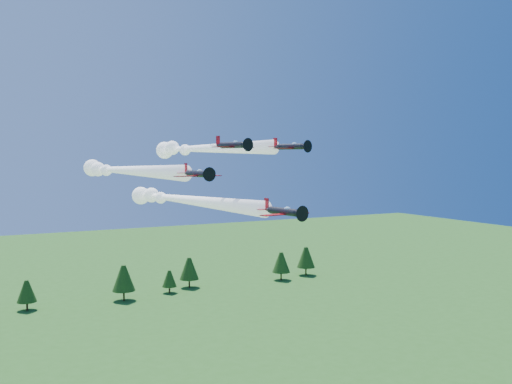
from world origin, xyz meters
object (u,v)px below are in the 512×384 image
plane_right (202,148)px  plane_slot (232,145)px  plane_lead (183,199)px  plane_left (123,170)px

plane_right → plane_slot: bearing=-113.1°
plane_lead → plane_right: size_ratio=1.25×
plane_left → plane_right: bearing=-13.8°
plane_right → plane_slot: 20.45m
plane_left → plane_slot: 26.05m
plane_slot → plane_right: bearing=68.9°
plane_lead → plane_left: (-8.77, 9.05, 5.33)m
plane_lead → plane_slot: size_ratio=6.11×
plane_right → plane_slot: (-2.86, -20.24, 0.22)m
plane_left → plane_slot: bearing=-66.6°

